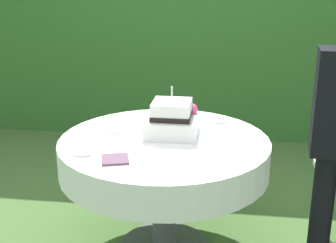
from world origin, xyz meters
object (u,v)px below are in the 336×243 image
serving_plate_far (84,153)px  napkin_stack (115,159)px  serving_plate_near (119,130)px  serving_plate_left (218,120)px  wedding_cake (172,120)px  cake_table (164,157)px

serving_plate_far → napkin_stack: (0.20, -0.07, 0.00)m
serving_plate_near → serving_plate_left: bearing=25.2°
serving_plate_left → wedding_cake: bearing=-132.3°
cake_table → napkin_stack: (-0.22, -0.36, 0.12)m
serving_plate_near → serving_plate_far: same height
wedding_cake → napkin_stack: (-0.26, -0.46, -0.09)m
cake_table → wedding_cake: (0.04, 0.10, 0.21)m
wedding_cake → serving_plate_near: wedding_cake is taller
wedding_cake → napkin_stack: size_ratio=2.19×
wedding_cake → serving_plate_far: (-0.46, -0.39, -0.09)m
napkin_stack → cake_table: bearing=59.1°
cake_table → wedding_cake: size_ratio=4.04×
cake_table → wedding_cake: wedding_cake is taller
cake_table → wedding_cake: bearing=68.7°
serving_plate_near → serving_plate_far: size_ratio=1.24×
serving_plate_near → napkin_stack: bearing=-79.2°
serving_plate_near → wedding_cake: bearing=-2.5°
wedding_cake → serving_plate_near: 0.36m
serving_plate_far → serving_plate_left: same height
serving_plate_far → serving_plate_left: bearing=43.5°
wedding_cake → serving_plate_far: wedding_cake is taller
cake_table → serving_plate_near: size_ratio=9.18×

